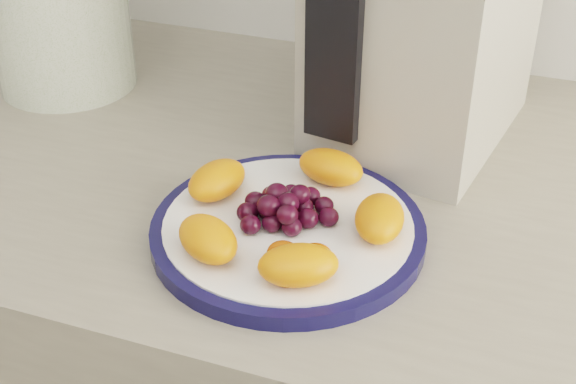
% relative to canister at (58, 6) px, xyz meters
% --- Properties ---
extents(plate_rim, '(0.25, 0.25, 0.01)m').
position_rel_canister_xyz_m(plate_rim, '(0.37, -0.21, -0.09)').
color(plate_rim, '#10113B').
rests_on(plate_rim, counter).
extents(plate_face, '(0.23, 0.23, 0.02)m').
position_rel_canister_xyz_m(plate_face, '(0.37, -0.21, -0.09)').
color(plate_face, white).
rests_on(plate_face, counter).
extents(canister, '(0.17, 0.17, 0.20)m').
position_rel_canister_xyz_m(canister, '(0.00, 0.00, 0.00)').
color(canister, '#3F6511').
rests_on(canister, counter).
extents(appliance_panel, '(0.06, 0.03, 0.23)m').
position_rel_canister_xyz_m(appliance_panel, '(0.37, -0.09, 0.06)').
color(appliance_panel, black).
rests_on(appliance_panel, appliance_body).
extents(fruit_plate, '(0.21, 0.21, 0.03)m').
position_rel_canister_xyz_m(fruit_plate, '(0.37, -0.22, -0.07)').
color(fruit_plate, orange).
rests_on(fruit_plate, plate_face).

